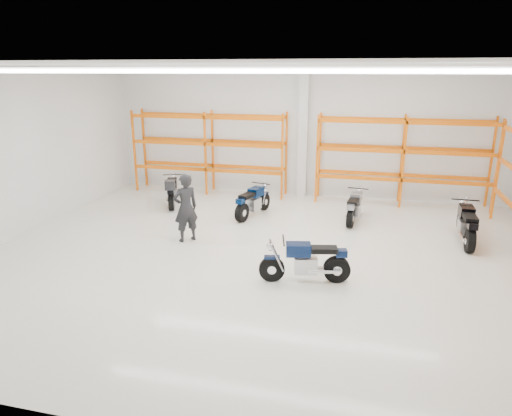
% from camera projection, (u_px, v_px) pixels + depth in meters
% --- Properties ---
extents(ground, '(14.00, 14.00, 0.00)m').
position_uv_depth(ground, '(267.00, 255.00, 11.29)').
color(ground, silver).
rests_on(ground, ground).
extents(room_shell, '(14.02, 12.02, 4.51)m').
position_uv_depth(room_shell, '(268.00, 121.00, 10.36)').
color(room_shell, white).
rests_on(room_shell, ground).
extents(motorcycle_main, '(1.95, 0.72, 0.97)m').
position_uv_depth(motorcycle_main, '(309.00, 262.00, 9.78)').
color(motorcycle_main, black).
rests_on(motorcycle_main, ground).
extents(motorcycle_back_a, '(0.98, 1.96, 1.04)m').
position_uv_depth(motorcycle_back_a, '(172.00, 192.00, 15.26)').
color(motorcycle_back_a, black).
rests_on(motorcycle_back_a, ground).
extents(motorcycle_back_b, '(0.84, 1.93, 0.97)m').
position_uv_depth(motorcycle_back_b, '(252.00, 203.00, 14.17)').
color(motorcycle_back_b, black).
rests_on(motorcycle_back_b, ground).
extents(motorcycle_back_c, '(0.65, 1.89, 0.93)m').
position_uv_depth(motorcycle_back_c, '(354.00, 208.00, 13.68)').
color(motorcycle_back_c, black).
rests_on(motorcycle_back_c, ground).
extents(motorcycle_back_d, '(0.71, 2.13, 1.04)m').
position_uv_depth(motorcycle_back_d, '(466.00, 226.00, 11.97)').
color(motorcycle_back_d, black).
rests_on(motorcycle_back_d, ground).
extents(standing_man, '(0.78, 0.78, 1.84)m').
position_uv_depth(standing_man, '(186.00, 208.00, 12.02)').
color(standing_man, black).
rests_on(standing_man, ground).
extents(structural_column, '(0.32, 0.32, 4.50)m').
position_uv_depth(structural_column, '(303.00, 134.00, 16.05)').
color(structural_column, white).
rests_on(structural_column, ground).
extents(pallet_racking_back_left, '(5.67, 0.87, 3.00)m').
position_uv_depth(pallet_racking_back_left, '(209.00, 145.00, 16.64)').
color(pallet_racking_back_left, '#F36200').
rests_on(pallet_racking_back_left, ground).
extents(pallet_racking_back_right, '(5.67, 0.87, 3.00)m').
position_uv_depth(pallet_racking_back_right, '(403.00, 152.00, 15.09)').
color(pallet_racking_back_right, '#F36200').
rests_on(pallet_racking_back_right, ground).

